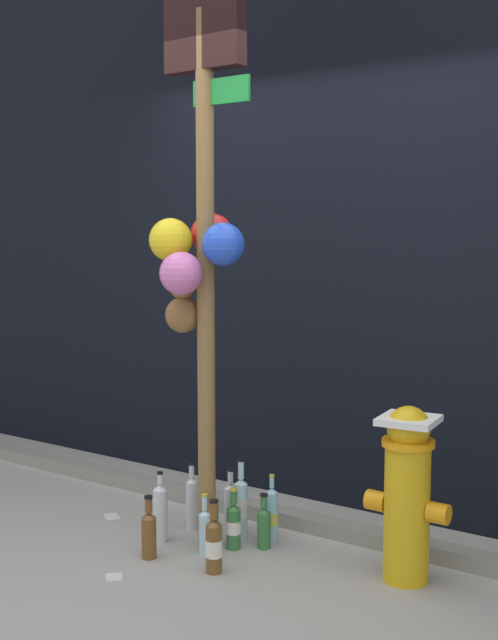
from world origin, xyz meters
name	(u,v)px	position (x,y,z in m)	size (l,w,h in m)	color
ground_plane	(188,587)	(0.00, 0.00, 0.00)	(14.00, 14.00, 0.00)	#9E9B93
building_wall	(342,206)	(0.00, 1.44, 1.73)	(10.00, 0.20, 3.46)	black
curb_strip	(292,519)	(0.00, 0.91, 0.04)	(8.00, 0.12, 0.08)	gray
memorial_post	(199,229)	(-0.22, 0.38, 1.60)	(0.51, 0.48, 2.70)	olive
fire_hydrant	(407,490)	(0.78, 0.61, 0.43)	(0.39, 0.27, 0.81)	gold
bottle_0	(160,512)	(-0.45, 0.34, 0.16)	(0.07, 0.07, 0.37)	silver
bottle_1	(264,526)	(0.04, 0.56, 0.12)	(0.07, 0.07, 0.28)	#337038
bottle_2	(231,506)	(-0.22, 0.64, 0.14)	(0.07, 0.07, 0.35)	silver
bottle_3	(272,514)	(0.02, 0.67, 0.14)	(0.07, 0.07, 0.35)	#93CCE0
bottle_4	(149,532)	(-0.36, 0.15, 0.13)	(0.07, 0.07, 0.31)	brown
bottle_5	(233,524)	(-0.08, 0.47, 0.12)	(0.07, 0.07, 0.31)	#337038
bottle_6	(241,506)	(-0.12, 0.60, 0.17)	(0.07, 0.07, 0.43)	#B2DBEA
bottle_7	(214,544)	(0.01, 0.19, 0.14)	(0.08, 0.08, 0.35)	brown
bottle_8	(205,530)	(-0.16, 0.33, 0.12)	(0.06, 0.06, 0.31)	#B2DBEA
bottle_9	(212,518)	(-0.23, 0.49, 0.12)	(0.07, 0.07, 0.30)	brown
bottle_10	(192,501)	(-0.42, 0.57, 0.15)	(0.06, 0.06, 0.36)	silver
litter_0	(112,516)	(-0.91, 0.46, 0.00)	(0.07, 0.11, 0.01)	silver
litter_1	(114,577)	(-0.34, -0.11, 0.00)	(0.08, 0.09, 0.01)	silver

